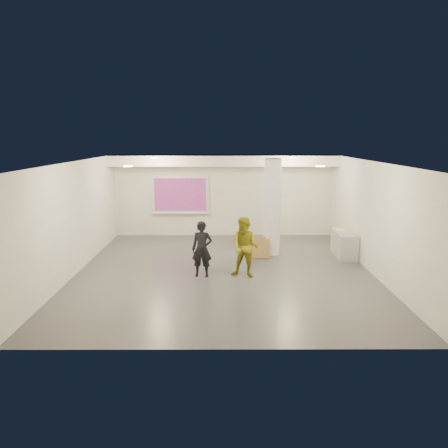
{
  "coord_description": "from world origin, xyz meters",
  "views": [
    {
      "loc": [
        -0.04,
        -11.53,
        3.65
      ],
      "look_at": [
        0.0,
        0.4,
        1.25
      ],
      "focal_mm": 35.0,
      "sensor_mm": 36.0,
      "label": 1
    }
  ],
  "objects_px": {
    "credenza": "(344,244)",
    "man": "(245,247)",
    "column": "(272,207)",
    "projection_screen": "(180,195)",
    "woman": "(202,249)"
  },
  "relations": [
    {
      "from": "column",
      "to": "man",
      "type": "height_order",
      "value": "column"
    },
    {
      "from": "credenza",
      "to": "man",
      "type": "xyz_separation_m",
      "value": [
        -3.17,
        -1.98,
        0.41
      ]
    },
    {
      "from": "column",
      "to": "man",
      "type": "relative_size",
      "value": 1.88
    },
    {
      "from": "column",
      "to": "man",
      "type": "xyz_separation_m",
      "value": [
        -0.95,
        -2.26,
        -0.7
      ]
    },
    {
      "from": "credenza",
      "to": "man",
      "type": "bearing_deg",
      "value": -146.09
    },
    {
      "from": "credenza",
      "to": "woman",
      "type": "bearing_deg",
      "value": -153.8
    },
    {
      "from": "column",
      "to": "woman",
      "type": "xyz_separation_m",
      "value": [
        -2.08,
        -2.22,
        -0.76
      ]
    },
    {
      "from": "projection_screen",
      "to": "credenza",
      "type": "xyz_separation_m",
      "value": [
        5.32,
        -2.93,
        -1.14
      ]
    },
    {
      "from": "projection_screen",
      "to": "credenza",
      "type": "height_order",
      "value": "projection_screen"
    },
    {
      "from": "credenza",
      "to": "man",
      "type": "relative_size",
      "value": 0.83
    },
    {
      "from": "projection_screen",
      "to": "woman",
      "type": "relative_size",
      "value": 1.42
    },
    {
      "from": "woman",
      "to": "man",
      "type": "bearing_deg",
      "value": 3.71
    },
    {
      "from": "woman",
      "to": "man",
      "type": "xyz_separation_m",
      "value": [
        1.13,
        -0.04,
        0.06
      ]
    },
    {
      "from": "man",
      "to": "projection_screen",
      "type": "bearing_deg",
      "value": 130.85
    },
    {
      "from": "column",
      "to": "projection_screen",
      "type": "height_order",
      "value": "column"
    }
  ]
}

